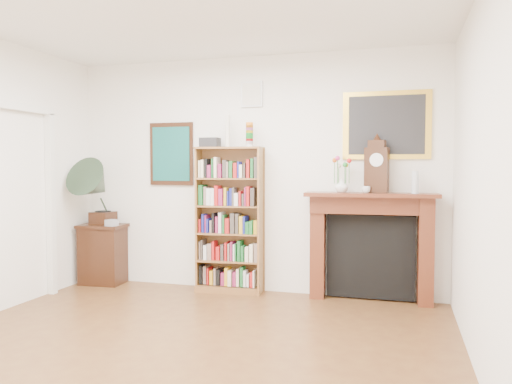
# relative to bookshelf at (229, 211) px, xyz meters

# --- Properties ---
(room) EXTENTS (4.51, 5.01, 2.81)m
(room) POSITION_rel_bookshelf_xyz_m (0.24, -2.34, 0.44)
(room) COLOR #58321A
(room) RESTS_ON ground
(door_casing) EXTENTS (0.08, 1.02, 2.17)m
(door_casing) POSITION_rel_bookshelf_xyz_m (-1.97, -1.14, 0.30)
(door_casing) COLOR white
(door_casing) RESTS_ON left_wall
(teal_poster) EXTENTS (0.58, 0.04, 0.78)m
(teal_poster) POSITION_rel_bookshelf_xyz_m (-0.81, 0.14, 0.69)
(teal_poster) COLOR black
(teal_poster) RESTS_ON back_wall
(small_picture) EXTENTS (0.26, 0.04, 0.30)m
(small_picture) POSITION_rel_bookshelf_xyz_m (0.24, 0.14, 1.39)
(small_picture) COLOR white
(small_picture) RESTS_ON back_wall
(gilt_painting) EXTENTS (0.95, 0.04, 0.75)m
(gilt_painting) POSITION_rel_bookshelf_xyz_m (1.79, 0.14, 0.99)
(gilt_painting) COLOR gold
(gilt_painting) RESTS_ON back_wall
(bookshelf) EXTENTS (0.82, 0.35, 1.98)m
(bookshelf) POSITION_rel_bookshelf_xyz_m (0.00, 0.00, 0.00)
(bookshelf) COLOR brown
(bookshelf) RESTS_ON floor
(side_cabinet) EXTENTS (0.59, 0.45, 0.76)m
(side_cabinet) POSITION_rel_bookshelf_xyz_m (-1.68, -0.06, -0.58)
(side_cabinet) COLOR black
(side_cabinet) RESTS_ON floor
(fireplace) EXTENTS (1.44, 0.41, 1.21)m
(fireplace) POSITION_rel_bookshelf_xyz_m (1.64, 0.06, -0.25)
(fireplace) COLOR #4F1B12
(fireplace) RESTS_ON floor
(gramophone) EXTENTS (0.54, 0.67, 0.85)m
(gramophone) POSITION_rel_bookshelf_xyz_m (-1.69, -0.18, 0.27)
(gramophone) COLOR black
(gramophone) RESTS_ON side_cabinet
(cd_stack) EXTENTS (0.14, 0.14, 0.08)m
(cd_stack) POSITION_rel_bookshelf_xyz_m (-1.48, -0.18, -0.16)
(cd_stack) COLOR #B5B5C2
(cd_stack) RESTS_ON side_cabinet
(mantel_clock) EXTENTS (0.27, 0.18, 0.57)m
(mantel_clock) POSITION_rel_bookshelf_xyz_m (1.70, 0.02, 0.52)
(mantel_clock) COLOR black
(mantel_clock) RESTS_ON fireplace
(flower_vase) EXTENTS (0.18, 0.18, 0.15)m
(flower_vase) POSITION_rel_bookshelf_xyz_m (1.32, -0.01, 0.32)
(flower_vase) COLOR white
(flower_vase) RESTS_ON fireplace
(teacup) EXTENTS (0.11, 0.11, 0.07)m
(teacup) POSITION_rel_bookshelf_xyz_m (1.59, -0.07, 0.28)
(teacup) COLOR silver
(teacup) RESTS_ON fireplace
(bottle_left) EXTENTS (0.07, 0.07, 0.24)m
(bottle_left) POSITION_rel_bookshelf_xyz_m (2.09, -0.02, 0.37)
(bottle_left) COLOR silver
(bottle_left) RESTS_ON fireplace
(bottle_right) EXTENTS (0.06, 0.06, 0.20)m
(bottle_right) POSITION_rel_bookshelf_xyz_m (2.11, -0.01, 0.35)
(bottle_right) COLOR silver
(bottle_right) RESTS_ON fireplace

